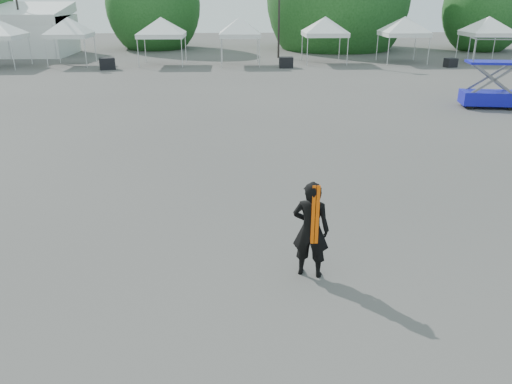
{
  "coord_description": "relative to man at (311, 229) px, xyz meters",
  "views": [
    {
      "loc": [
        -0.68,
        -9.67,
        4.89
      ],
      "look_at": [
        -0.28,
        -0.69,
        1.3
      ],
      "focal_mm": 35.0,
      "sensor_mm": 36.0,
      "label": 1
    }
  ],
  "objects": [
    {
      "name": "ground",
      "position": [
        -0.67,
        1.62,
        -0.93
      ],
      "size": [
        120.0,
        120.0,
        0.0
      ],
      "primitive_type": "plane",
      "color": "#474442",
      "rests_on": "ground"
    },
    {
      "name": "tree_mid_w",
      "position": [
        -8.67,
        41.62,
        3.0
      ],
      "size": [
        4.16,
        4.16,
        6.33
      ],
      "color": "#382314",
      "rests_on": "ground"
    },
    {
      "name": "tree_far_e",
      "position": [
        21.33,
        38.62,
        2.7
      ],
      "size": [
        3.84,
        3.84,
        5.84
      ],
      "color": "#382314",
      "rests_on": "ground"
    },
    {
      "name": "tent_c",
      "position": [
        -13.06,
        29.87,
        2.13
      ],
      "size": [
        4.11,
        4.11,
        3.88
      ],
      "color": "silver",
      "rests_on": "ground"
    },
    {
      "name": "tent_d",
      "position": [
        -6.47,
        29.77,
        2.13
      ],
      "size": [
        4.6,
        4.6,
        3.88
      ],
      "color": "silver",
      "rests_on": "ground"
    },
    {
      "name": "tent_e",
      "position": [
        -0.84,
        29.54,
        2.13
      ],
      "size": [
        4.08,
        4.08,
        3.88
      ],
      "color": "silver",
      "rests_on": "ground"
    },
    {
      "name": "tent_f",
      "position": [
        5.45,
        30.28,
        2.13
      ],
      "size": [
        4.42,
        4.42,
        3.88
      ],
      "color": "silver",
      "rests_on": "ground"
    },
    {
      "name": "tent_g",
      "position": [
        11.36,
        30.21,
        2.13
      ],
      "size": [
        4.49,
        4.49,
        3.88
      ],
      "color": "silver",
      "rests_on": "ground"
    },
    {
      "name": "tent_h",
      "position": [
        17.53,
        29.92,
        2.13
      ],
      "size": [
        4.42,
        4.42,
        3.88
      ],
      "color": "silver",
      "rests_on": "ground"
    },
    {
      "name": "man",
      "position": [
        0.0,
        0.0,
        0.0
      ],
      "size": [
        0.78,
        0.63,
        1.85
      ],
      "rotation": [
        0.0,
        0.0,
        2.82
      ],
      "color": "black",
      "rests_on": "ground"
    },
    {
      "name": "scissor_lift",
      "position": [
        10.29,
        14.23,
        0.62
      ],
      "size": [
        2.54,
        1.57,
        3.07
      ],
      "rotation": [
        0.0,
        0.0,
        -0.17
      ],
      "color": "#100DAC",
      "rests_on": "ground"
    },
    {
      "name": "crate_west",
      "position": [
        -10.03,
        27.5,
        -0.53
      ],
      "size": [
        1.2,
        1.06,
        0.78
      ],
      "primitive_type": "cube",
      "rotation": [
        0.0,
        0.0,
        0.31
      ],
      "color": "black",
      "rests_on": "ground"
    },
    {
      "name": "crate_mid",
      "position": [
        2.37,
        27.81,
        -0.56
      ],
      "size": [
        0.95,
        0.74,
        0.73
      ],
      "primitive_type": "cube",
      "rotation": [
        0.0,
        0.0,
        0.01
      ],
      "color": "black",
      "rests_on": "ground"
    },
    {
      "name": "crate_east",
      "position": [
        14.09,
        27.59,
        -0.62
      ],
      "size": [
        0.94,
        0.82,
        0.61
      ],
      "primitive_type": "cube",
      "rotation": [
        0.0,
        0.0,
        0.3
      ],
      "color": "black",
      "rests_on": "ground"
    }
  ]
}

